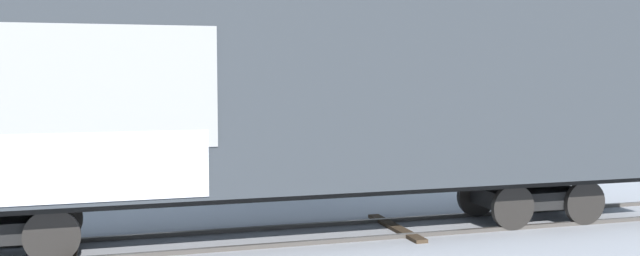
# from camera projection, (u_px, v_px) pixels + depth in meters

# --- Properties ---
(ground_plane) EXTENTS (260.00, 260.00, 0.00)m
(ground_plane) POSITION_uv_depth(u_px,v_px,m) (338.00, 233.00, 14.06)
(ground_plane) COLOR #B2B5BC
(track) EXTENTS (60.01, 2.86, 0.08)m
(track) POSITION_uv_depth(u_px,v_px,m) (369.00, 229.00, 14.23)
(track) COLOR #4C4742
(track) RESTS_ON ground_plane
(freight_car) EXTENTS (16.33, 3.10, 4.86)m
(freight_car) POSITION_uv_depth(u_px,v_px,m) (294.00, 93.00, 13.57)
(freight_car) COLOR #33383D
(freight_car) RESTS_ON ground_plane
(hillside) EXTENTS (110.83, 40.70, 14.04)m
(hillside) POSITION_uv_depth(u_px,v_px,m) (139.00, 57.00, 69.61)
(hillside) COLOR silver
(hillside) RESTS_ON ground_plane
(parked_car_silver) EXTENTS (4.85, 2.30, 1.65)m
(parked_car_silver) POSITION_uv_depth(u_px,v_px,m) (16.00, 165.00, 18.01)
(parked_car_silver) COLOR #B7BABF
(parked_car_silver) RESTS_ON ground_plane
(parked_car_black) EXTENTS (4.77, 2.17, 1.67)m
(parked_car_black) POSITION_uv_depth(u_px,v_px,m) (254.00, 156.00, 19.78)
(parked_car_black) COLOR black
(parked_car_black) RESTS_ON ground_plane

